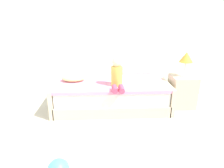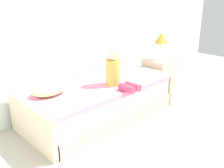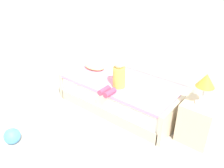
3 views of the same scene
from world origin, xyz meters
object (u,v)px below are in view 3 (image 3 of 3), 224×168
nightstand (197,122)px  toy_ball (12,136)px  pillow (95,66)px  child_figure (117,76)px  table_lamp (206,82)px  bed (121,94)px

nightstand → toy_ball: size_ratio=2.60×
pillow → child_figure: bearing=-22.6°
child_figure → pillow: bearing=157.4°
pillow → toy_ball: 1.88m
pillow → toy_ball: size_ratio=1.91×
table_lamp → pillow: size_ratio=1.02×
toy_ball → child_figure: bearing=64.2°
toy_ball → pillow: bearing=92.2°
table_lamp → child_figure: (-1.26, -0.21, -0.23)m
child_figure → toy_ball: bearing=-115.8°
bed → child_figure: bearing=-69.1°
pillow → table_lamp: bearing=-3.3°
table_lamp → pillow: 2.09m
bed → toy_ball: (-0.63, -1.72, -0.13)m
bed → table_lamp: size_ratio=4.69×
child_figure → toy_ball: 1.76m
table_lamp → toy_ball: size_ratio=1.95×
nightstand → table_lamp: (0.00, 0.00, 0.64)m
table_lamp → pillow: (-2.05, 0.12, -0.37)m
bed → table_lamp: (1.35, -0.02, 0.69)m
nightstand → table_lamp: table_lamp is taller
table_lamp → child_figure: table_lamp is taller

